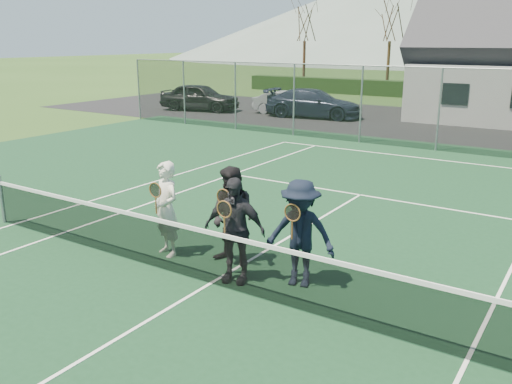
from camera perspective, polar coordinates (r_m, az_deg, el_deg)
ground at (r=27.32m, az=21.99°, el=6.29°), size 220.00×220.00×0.00m
court_surface at (r=9.21m, az=-4.79°, el=-9.66°), size 30.00×30.00×0.02m
tarmac_carpark at (r=28.34m, az=14.03°, el=7.28°), size 40.00×12.00×0.01m
hill_west at (r=106.04m, az=17.40°, el=17.80°), size 110.00×110.00×18.00m
car_a at (r=31.71m, az=-5.94°, el=9.92°), size 4.84×2.76×1.55m
car_b at (r=29.96m, az=3.28°, el=9.33°), size 3.79×1.44×1.23m
car_c at (r=28.86m, az=6.08°, el=9.26°), size 5.31×2.75×1.47m
court_markings at (r=9.20m, az=-4.79°, el=-9.57°), size 11.03×23.83×0.01m
tennis_net at (r=9.00m, az=-4.87°, el=-6.61°), size 11.68×0.08×1.10m
perimeter_fence at (r=20.83m, az=18.72°, el=8.23°), size 30.07×0.07×3.02m
tree_a at (r=44.88m, az=5.20°, el=18.04°), size 3.20×3.20×7.77m
tree_b at (r=42.03m, az=14.07°, el=17.81°), size 3.20×3.20×7.77m
player_a at (r=10.18m, az=-9.40°, el=-1.79°), size 0.76×0.62×1.80m
player_b at (r=9.64m, az=-2.44°, el=-2.60°), size 0.89×0.70×1.80m
player_c at (r=8.98m, az=-2.30°, el=-4.00°), size 1.13×0.70×1.80m
player_d at (r=8.84m, az=4.66°, el=-4.38°), size 1.28×0.92×1.80m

